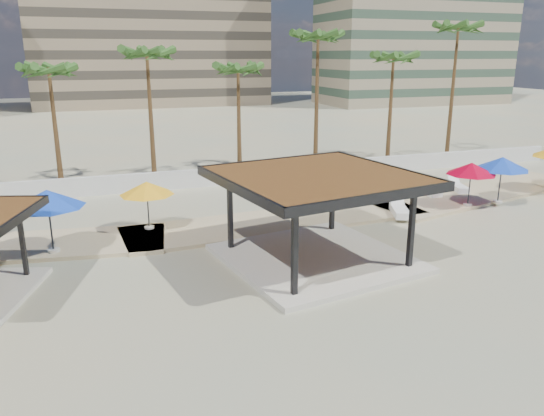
# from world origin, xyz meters

# --- Properties ---
(ground) EXTENTS (200.00, 200.00, 0.00)m
(ground) POSITION_xyz_m (0.00, 0.00, 0.00)
(ground) COLOR tan
(ground) RESTS_ON ground
(promenade) EXTENTS (44.45, 7.97, 0.24)m
(promenade) POSITION_xyz_m (2.00, 7.67, 0.06)
(promenade) COLOR #C6B284
(promenade) RESTS_ON ground
(boundary_wall) EXTENTS (56.00, 0.30, 1.20)m
(boundary_wall) POSITION_xyz_m (0.00, 16.00, 0.60)
(boundary_wall) COLOR silver
(boundary_wall) RESTS_ON ground
(building_mid) EXTENTS (38.00, 16.00, 30.40)m
(building_mid) POSITION_xyz_m (4.00, 78.00, 14.27)
(building_mid) COLOR #847259
(building_mid) RESTS_ON ground
(building_east) EXTENTS (32.00, 15.00, 36.40)m
(building_east) POSITION_xyz_m (48.00, 66.00, 17.27)
(building_east) COLOR gray
(building_east) RESTS_ON ground
(pavilion_central) EXTENTS (8.68, 8.68, 3.81)m
(pavilion_central) POSITION_xyz_m (1.64, 1.55, 2.27)
(pavilion_central) COLOR beige
(pavilion_central) RESTS_ON ground
(umbrella_b) EXTENTS (3.20, 3.20, 2.37)m
(umbrella_b) POSITION_xyz_m (-4.61, 7.73, 2.22)
(umbrella_b) COLOR beige
(umbrella_b) RESTS_ON promenade
(umbrella_c) EXTENTS (3.67, 3.67, 2.47)m
(umbrella_c) POSITION_xyz_m (12.99, 6.05, 2.30)
(umbrella_c) COLOR beige
(umbrella_c) RESTS_ON promenade
(umbrella_d) EXTENTS (3.95, 3.95, 2.67)m
(umbrella_d) POSITION_xyz_m (15.03, 5.98, 2.48)
(umbrella_d) COLOR beige
(umbrella_d) RESTS_ON promenade
(umbrella_f) EXTENTS (3.51, 3.51, 2.78)m
(umbrella_f) POSITION_xyz_m (-8.92, 5.80, 2.57)
(umbrella_f) COLOR beige
(umbrella_f) RESTS_ON promenade
(lounger_b) EXTENTS (1.53, 2.43, 0.88)m
(lounger_b) POSITION_xyz_m (8.40, 5.85, 0.39)
(lounger_b) COLOR white
(lounger_b) RESTS_ON promenade
(lounger_c) EXTENTS (0.75, 2.24, 0.84)m
(lounger_c) POSITION_xyz_m (12.40, 9.11, 0.38)
(lounger_c) COLOR white
(lounger_c) RESTS_ON promenade
(lounger_d) EXTENTS (1.23, 2.27, 0.82)m
(lounger_d) POSITION_xyz_m (14.75, 9.25, 0.38)
(lounger_d) COLOR white
(lounger_d) RESTS_ON promenade
(palm_c) EXTENTS (3.00, 3.00, 8.33)m
(palm_c) POSITION_xyz_m (-9.00, 18.10, 7.22)
(palm_c) COLOR brown
(palm_c) RESTS_ON ground
(palm_d) EXTENTS (3.00, 3.00, 9.32)m
(palm_d) POSITION_xyz_m (-3.00, 18.90, 8.16)
(palm_d) COLOR brown
(palm_d) RESTS_ON ground
(palm_e) EXTENTS (3.00, 3.00, 8.30)m
(palm_e) POSITION_xyz_m (3.00, 18.40, 7.19)
(palm_e) COLOR brown
(palm_e) RESTS_ON ground
(palm_f) EXTENTS (3.00, 3.00, 10.47)m
(palm_f) POSITION_xyz_m (9.00, 18.60, 9.23)
(palm_f) COLOR brown
(palm_f) RESTS_ON ground
(palm_g) EXTENTS (3.00, 3.00, 9.03)m
(palm_g) POSITION_xyz_m (15.00, 18.20, 7.88)
(palm_g) COLOR brown
(palm_g) RESTS_ON ground
(palm_h) EXTENTS (3.00, 3.00, 11.28)m
(palm_h) POSITION_xyz_m (21.00, 18.80, 9.98)
(palm_h) COLOR brown
(palm_h) RESTS_ON ground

